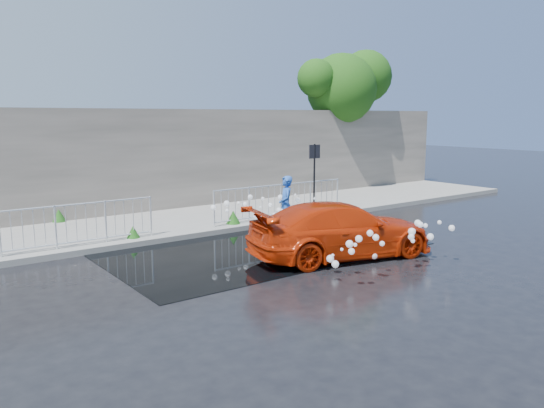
# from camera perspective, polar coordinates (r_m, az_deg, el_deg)

# --- Properties ---
(ground) EXTENTS (90.00, 90.00, 0.00)m
(ground) POSITION_cam_1_polar(r_m,az_deg,el_deg) (12.92, -0.56, -5.84)
(ground) COLOR black
(ground) RESTS_ON ground
(pavement) EXTENTS (30.00, 4.00, 0.15)m
(pavement) POSITION_cam_1_polar(r_m,az_deg,el_deg) (17.09, -10.47, -1.95)
(pavement) COLOR slate
(pavement) RESTS_ON ground
(curb) EXTENTS (30.00, 0.25, 0.16)m
(curb) POSITION_cam_1_polar(r_m,az_deg,el_deg) (15.35, -7.17, -3.14)
(curb) COLOR slate
(curb) RESTS_ON ground
(retaining_wall) EXTENTS (30.00, 0.60, 3.50)m
(retaining_wall) POSITION_cam_1_polar(r_m,az_deg,el_deg) (18.83, -13.61, 4.60)
(retaining_wall) COLOR #5A534B
(retaining_wall) RESTS_ON pavement
(puddle) EXTENTS (8.00, 5.00, 0.01)m
(puddle) POSITION_cam_1_polar(r_m,az_deg,el_deg) (13.98, -1.31, -4.63)
(puddle) COLOR black
(puddle) RESTS_ON ground
(sign_post) EXTENTS (0.45, 0.06, 2.50)m
(sign_post) POSITION_cam_1_polar(r_m,az_deg,el_deg) (17.59, 4.58, 3.93)
(sign_post) COLOR black
(sign_post) RESTS_ON ground
(tree) EXTENTS (5.03, 3.12, 6.40)m
(tree) POSITION_cam_1_polar(r_m,az_deg,el_deg) (24.51, 7.99, 12.57)
(tree) COLOR #332114
(tree) RESTS_ON ground
(railing_left) EXTENTS (5.05, 0.05, 1.10)m
(railing_left) POSITION_cam_1_polar(r_m,az_deg,el_deg) (14.09, -22.26, -2.19)
(railing_left) COLOR silver
(railing_left) RESTS_ON pavement
(railing_right) EXTENTS (5.05, 0.05, 1.10)m
(railing_right) POSITION_cam_1_polar(r_m,az_deg,el_deg) (17.15, 0.96, 0.49)
(railing_right) COLOR silver
(railing_right) RESTS_ON pavement
(weeds) EXTENTS (12.17, 3.93, 0.40)m
(weeds) POSITION_cam_1_polar(r_m,az_deg,el_deg) (16.50, -10.47, -1.46)
(weeds) COLOR #134412
(weeds) RESTS_ON pavement
(water_spray) EXTENTS (3.55, 5.52, 1.08)m
(water_spray) POSITION_cam_1_polar(r_m,az_deg,el_deg) (13.52, 4.71, -2.14)
(water_spray) COLOR white
(water_spray) RESTS_ON ground
(red_car) EXTENTS (4.94, 2.86, 1.35)m
(red_car) POSITION_cam_1_polar(r_m,az_deg,el_deg) (12.99, 7.44, -2.78)
(red_car) COLOR #B52607
(red_car) RESTS_ON ground
(person) EXTENTS (0.66, 0.74, 1.71)m
(person) POSITION_cam_1_polar(r_m,az_deg,el_deg) (15.31, 1.50, -0.14)
(person) COLOR #2353B2
(person) RESTS_ON ground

